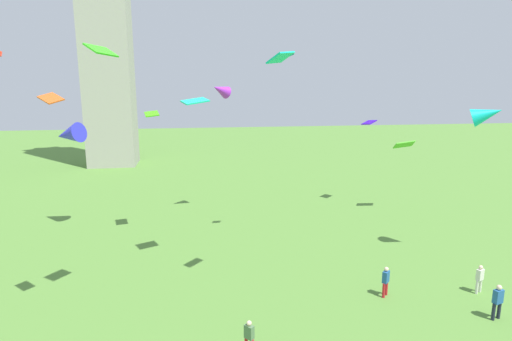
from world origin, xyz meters
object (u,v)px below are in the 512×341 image
kite_flying_0 (487,114)px  kite_flying_9 (69,134)px  person_0 (249,335)px  kite_flying_2 (369,122)px  kite_flying_3 (220,90)px  person_4 (386,280)px  kite_flying_4 (195,101)px  kite_flying_8 (51,98)px  person_1 (498,300)px  person_5 (480,277)px  kite_flying_11 (280,57)px  kite_flying_7 (101,50)px  kite_flying_5 (288,56)px  kite_flying_10 (152,114)px  kite_flying_6 (404,145)px

kite_flying_0 → kite_flying_9: bearing=104.6°
person_0 → kite_flying_2: bearing=-76.1°
kite_flying_0 → kite_flying_3: (-15.64, 12.73, 1.53)m
person_4 → kite_flying_4: 14.87m
kite_flying_8 → person_1: bearing=-143.0°
kite_flying_8 → kite_flying_9: kite_flying_8 is taller
person_4 → person_5: size_ratio=1.05×
person_1 → kite_flying_11: size_ratio=1.14×
person_5 → kite_flying_7: bearing=-26.5°
kite_flying_7 → kite_flying_8: kite_flying_7 is taller
kite_flying_4 → kite_flying_7: kite_flying_7 is taller
kite_flying_5 → kite_flying_0: bearing=-15.1°
person_0 → kite_flying_0: bearing=-106.7°
kite_flying_4 → kite_flying_3: bearing=56.6°
kite_flying_2 → kite_flying_10: kite_flying_10 is taller
person_4 → kite_flying_3: size_ratio=0.81×
person_4 → kite_flying_8: bearing=138.4°
kite_flying_9 → kite_flying_5: bearing=98.9°
person_0 → kite_flying_8: (-8.13, 3.74, 9.94)m
person_1 → person_4: 5.30m
person_0 → person_5: size_ratio=0.96×
kite_flying_11 → person_4: bearing=-53.4°
kite_flying_3 → person_1: bearing=-5.3°
kite_flying_6 → kite_flying_9: size_ratio=0.65×
person_0 → kite_flying_3: kite_flying_3 is taller
kite_flying_4 → kite_flying_7: bearing=-150.1°
kite_flying_2 → kite_flying_10: (-19.99, -5.77, 1.32)m
kite_flying_8 → person_4: bearing=-134.7°
kite_flying_9 → person_4: bearing=82.6°
kite_flying_0 → person_0: bearing=150.3°
kite_flying_2 → kite_flying_6: (2.10, -2.97, -1.83)m
person_0 → person_1: person_1 is taller
person_0 → kite_flying_3: (0.62, 19.93, 10.36)m
kite_flying_4 → kite_flying_5: kite_flying_5 is taller
kite_flying_4 → kite_flying_5: size_ratio=1.93×
kite_flying_11 → kite_flying_10: bearing=78.7°
person_4 → kite_flying_0: size_ratio=0.75×
person_0 → kite_flying_4: (-1.80, 9.09, 9.67)m
person_1 → kite_flying_9: 30.72m
kite_flying_5 → person_0: bearing=-102.1°
kite_flying_4 → kite_flying_10: bearing=95.2°
person_0 → kite_flying_11: (2.28, 4.51, 11.85)m
person_5 → kite_flying_2: (1.61, 18.13, 7.24)m
person_0 → kite_flying_8: size_ratio=1.30×
kite_flying_7 → kite_flying_4: bearing=-4.6°
kite_flying_0 → kite_flying_5: bearing=102.6°
kite_flying_10 → kite_flying_3: bearing=-60.8°
person_5 → kite_flying_6: 16.51m
kite_flying_4 → kite_flying_7: size_ratio=1.13×
person_1 → kite_flying_9: size_ratio=0.62×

